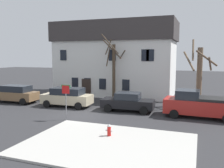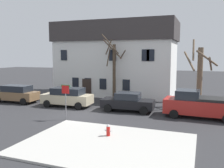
% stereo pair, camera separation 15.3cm
% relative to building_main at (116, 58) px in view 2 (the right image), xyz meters
% --- Properties ---
extents(ground_plane, '(120.00, 120.00, 0.00)m').
position_rel_building_main_xyz_m(ground_plane, '(0.78, -10.74, -4.44)').
color(ground_plane, '#2D2D30').
extents(sidewalk_slab, '(9.03, 6.52, 0.12)m').
position_rel_building_main_xyz_m(sidewalk_slab, '(5.28, -16.14, -4.38)').
color(sidewalk_slab, '#B7B5AD').
rests_on(sidewalk_slab, ground_plane).
extents(building_main, '(14.38, 6.53, 8.68)m').
position_rel_building_main_xyz_m(building_main, '(0.00, 0.00, 0.00)').
color(building_main, white).
rests_on(building_main, ground_plane).
extents(tree_bare_near, '(2.35, 2.39, 7.01)m').
position_rel_building_main_xyz_m(tree_bare_near, '(1.14, -3.78, -0.99)').
color(tree_bare_near, '#4C3D2D').
rests_on(tree_bare_near, ground_plane).
extents(tree_bare_mid, '(3.16, 2.41, 6.35)m').
position_rel_building_main_xyz_m(tree_bare_mid, '(9.71, -3.48, -1.35)').
color(tree_bare_mid, brown).
rests_on(tree_bare_mid, ground_plane).
extents(car_brown_wagon, '(4.62, 2.07, 1.76)m').
position_rel_building_main_xyz_m(car_brown_wagon, '(-7.75, -8.41, -3.52)').
color(car_brown_wagon, brown).
rests_on(car_brown_wagon, ground_plane).
extents(car_beige_wagon, '(4.79, 2.23, 1.78)m').
position_rel_building_main_xyz_m(car_beige_wagon, '(-1.85, -8.31, -3.51)').
color(car_beige_wagon, '#C6B793').
rests_on(car_beige_wagon, ground_plane).
extents(car_black_sedan, '(4.58, 2.16, 1.62)m').
position_rel_building_main_xyz_m(car_black_sedan, '(4.03, -8.13, -3.62)').
color(car_black_sedan, black).
rests_on(car_black_sedan, ground_plane).
extents(pickup_truck_red, '(5.52, 2.43, 2.11)m').
position_rel_building_main_xyz_m(pickup_truck_red, '(9.87, -8.25, -3.41)').
color(pickup_truck_red, '#AD231E').
rests_on(pickup_truck_red, ground_plane).
extents(fire_hydrant, '(0.42, 0.22, 0.68)m').
position_rel_building_main_xyz_m(fire_hydrant, '(4.91, -15.00, -3.96)').
color(fire_hydrant, red).
rests_on(fire_hydrant, sidewalk_slab).
extents(street_sign_pole, '(0.76, 0.07, 2.63)m').
position_rel_building_main_xyz_m(street_sign_pole, '(0.49, -12.40, -2.59)').
color(street_sign_pole, slate).
rests_on(street_sign_pole, ground_plane).
extents(bicycle_leaning, '(1.70, 0.51, 1.03)m').
position_rel_building_main_xyz_m(bicycle_leaning, '(-6.16, -3.98, -4.07)').
color(bicycle_leaning, black).
rests_on(bicycle_leaning, ground_plane).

